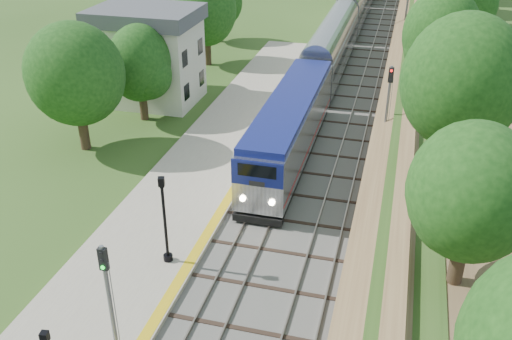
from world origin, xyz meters
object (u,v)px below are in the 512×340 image
(lamppost_far, at_px, (165,225))
(signal_farside, at_px, (388,101))
(station_building, at_px, (148,55))
(signal_platform, at_px, (108,292))

(lamppost_far, distance_m, signal_farside, 18.81)
(station_building, bearing_deg, signal_farside, -15.10)
(station_building, bearing_deg, lamppost_far, -63.94)
(signal_platform, height_order, signal_farside, signal_farside)
(signal_platform, bearing_deg, station_building, 111.54)
(signal_farside, bearing_deg, lamppost_far, -121.08)
(signal_platform, distance_m, signal_farside, 24.43)
(station_building, distance_m, signal_platform, 30.23)
(station_building, distance_m, lamppost_far, 23.99)
(signal_farside, bearing_deg, station_building, 164.90)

